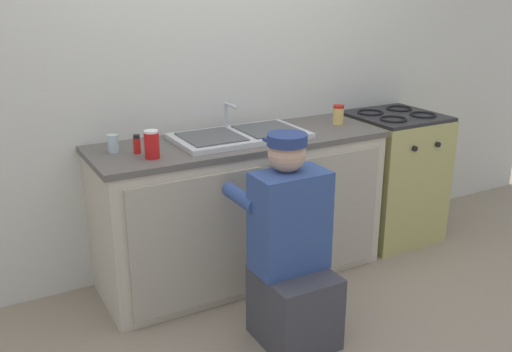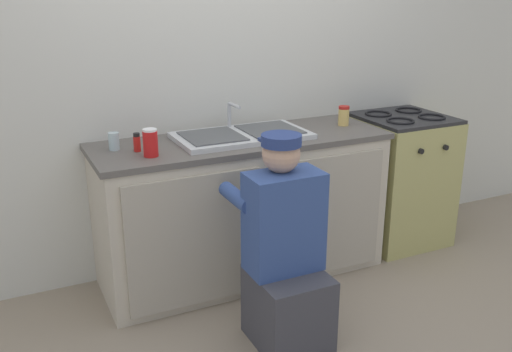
# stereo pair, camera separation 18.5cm
# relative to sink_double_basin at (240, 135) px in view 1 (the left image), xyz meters

# --- Properties ---
(ground_plane) EXTENTS (12.00, 12.00, 0.00)m
(ground_plane) POSITION_rel_sink_double_basin_xyz_m (0.00, -0.30, -0.93)
(ground_plane) COLOR gray
(back_wall) EXTENTS (6.00, 0.10, 2.50)m
(back_wall) POSITION_rel_sink_double_basin_xyz_m (0.00, 0.35, 0.32)
(back_wall) COLOR silver
(back_wall) RESTS_ON ground_plane
(counter_cabinet) EXTENTS (1.78, 0.62, 0.87)m
(counter_cabinet) POSITION_rel_sink_double_basin_xyz_m (0.00, -0.01, -0.49)
(counter_cabinet) COLOR beige
(counter_cabinet) RESTS_ON ground_plane
(countertop) EXTENTS (1.82, 0.62, 0.04)m
(countertop) POSITION_rel_sink_double_basin_xyz_m (0.00, -0.00, -0.04)
(countertop) COLOR #5B5651
(countertop) RESTS_ON counter_cabinet
(sink_double_basin) EXTENTS (0.80, 0.44, 0.19)m
(sink_double_basin) POSITION_rel_sink_double_basin_xyz_m (0.00, 0.00, 0.00)
(sink_double_basin) COLOR silver
(sink_double_basin) RESTS_ON countertop
(stove_range) EXTENTS (0.60, 0.62, 0.94)m
(stove_range) POSITION_rel_sink_double_basin_xyz_m (1.24, -0.00, -0.46)
(stove_range) COLOR tan
(stove_range) RESTS_ON ground_plane
(plumber_person) EXTENTS (0.42, 0.61, 1.10)m
(plumber_person) POSITION_rel_sink_double_basin_xyz_m (-0.10, -0.75, -0.47)
(plumber_person) COLOR #3F3F47
(plumber_person) RESTS_ON ground_plane
(spice_bottle_red) EXTENTS (0.04, 0.04, 0.10)m
(spice_bottle_red) POSITION_rel_sink_double_basin_xyz_m (-0.64, -0.01, 0.03)
(spice_bottle_red) COLOR red
(spice_bottle_red) RESTS_ON countertop
(soda_cup_red) EXTENTS (0.08, 0.08, 0.15)m
(soda_cup_red) POSITION_rel_sink_double_basin_xyz_m (-0.60, -0.14, 0.06)
(soda_cup_red) COLOR red
(soda_cup_red) RESTS_ON countertop
(condiment_jar) EXTENTS (0.07, 0.07, 0.13)m
(condiment_jar) POSITION_rel_sink_double_basin_xyz_m (0.74, 0.01, 0.05)
(condiment_jar) COLOR #DBB760
(condiment_jar) RESTS_ON countertop
(water_glass) EXTENTS (0.06, 0.06, 0.10)m
(water_glass) POSITION_rel_sink_double_basin_xyz_m (-0.75, 0.07, 0.03)
(water_glass) COLOR #ADC6CC
(water_glass) RESTS_ON countertop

